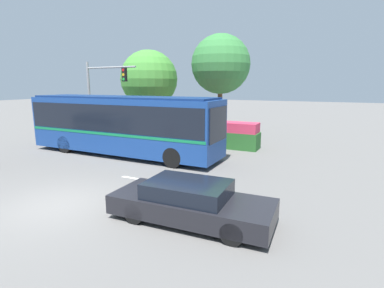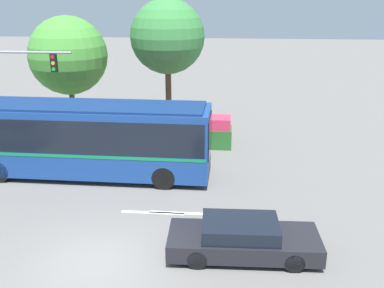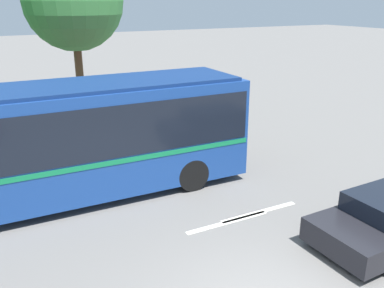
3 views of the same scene
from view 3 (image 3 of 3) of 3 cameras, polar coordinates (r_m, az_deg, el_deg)
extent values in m
cube|color=navy|center=(12.11, -19.42, -0.04)|extent=(11.63, 2.68, 2.97)
cube|color=black|center=(11.97, -19.67, 2.10)|extent=(11.40, 2.71, 1.42)
cube|color=#147A47|center=(12.22, -19.24, -1.62)|extent=(11.51, 2.71, 0.14)
cube|color=black|center=(13.88, 4.85, 4.92)|extent=(0.08, 2.17, 1.66)
cube|color=navy|center=(11.72, -20.25, 7.06)|extent=(11.16, 2.47, 0.10)
cylinder|color=black|center=(14.49, -4.01, -1.03)|extent=(1.00, 0.31, 1.00)
cylinder|color=black|center=(12.59, 0.01, -4.20)|extent=(1.00, 0.31, 1.00)
cylinder|color=black|center=(10.86, 18.64, -10.47)|extent=(0.62, 0.24, 0.62)
cube|color=#286028|center=(17.24, -11.00, 2.04)|extent=(7.27, 1.29, 1.04)
cube|color=#CC3351|center=(17.02, -11.18, 4.68)|extent=(7.13, 1.23, 0.61)
cylinder|color=brown|center=(20.34, -15.07, 8.45)|extent=(0.36, 0.36, 3.87)
sphere|color=#387F3D|center=(20.03, -15.98, 18.37)|extent=(4.39, 4.39, 4.39)
cube|color=silver|center=(11.65, 9.20, -9.20)|extent=(2.40, 0.16, 0.01)
cube|color=silver|center=(11.06, 4.92, -10.64)|extent=(2.40, 0.16, 0.01)
camera|label=1|loc=(12.27, 69.16, -0.61)|focal=27.31mm
camera|label=2|loc=(10.68, 105.67, 8.54)|focal=41.06mm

